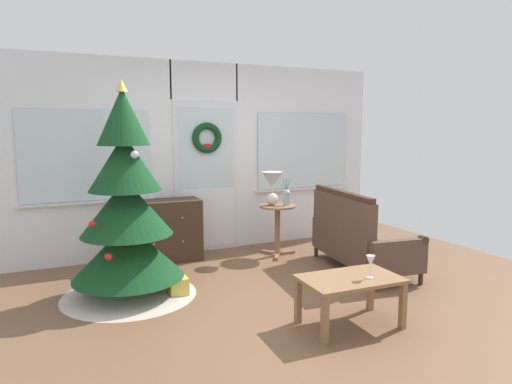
{
  "coord_description": "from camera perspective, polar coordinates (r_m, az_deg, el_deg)",
  "views": [
    {
      "loc": [
        -1.99,
        -3.82,
        1.68
      ],
      "look_at": [
        0.05,
        0.55,
        1.0
      ],
      "focal_mm": 31.92,
      "sensor_mm": 36.0,
      "label": 1
    }
  ],
  "objects": [
    {
      "name": "flower_vase",
      "position": [
        5.94,
        3.85,
        -0.58
      ],
      "size": [
        0.11,
        0.1,
        0.35
      ],
      "color": "#99ADBC",
      "rests_on": "side_table"
    },
    {
      "name": "ground_plane",
      "position": [
        4.62,
        2.38,
        -13.29
      ],
      "size": [
        6.76,
        6.76,
        0.0
      ],
      "primitive_type": "plane",
      "color": "brown"
    },
    {
      "name": "dresser_cabinet",
      "position": [
        5.91,
        -11.38,
        -4.75
      ],
      "size": [
        0.92,
        0.47,
        0.78
      ],
      "color": "#3D281C",
      "rests_on": "ground"
    },
    {
      "name": "christmas_tree",
      "position": [
        4.69,
        -15.89,
        -3.26
      ],
      "size": [
        1.34,
        1.34,
        2.14
      ],
      "color": "#4C331E",
      "rests_on": "ground"
    },
    {
      "name": "wine_glass",
      "position": [
        3.97,
        14.16,
        -8.46
      ],
      "size": [
        0.08,
        0.08,
        0.2
      ],
      "color": "silver",
      "rests_on": "coffee_table"
    },
    {
      "name": "settee_sofa",
      "position": [
        5.54,
        12.42,
        -5.77
      ],
      "size": [
        0.88,
        1.55,
        0.96
      ],
      "color": "#3D281C",
      "rests_on": "ground"
    },
    {
      "name": "back_wall_with_door",
      "position": [
        6.24,
        -6.38,
        4.32
      ],
      "size": [
        5.2,
        0.19,
        2.55
      ],
      "color": "white",
      "rests_on": "ground"
    },
    {
      "name": "table_lamp",
      "position": [
        5.93,
        2.04,
        1.05
      ],
      "size": [
        0.28,
        0.28,
        0.44
      ],
      "color": "silver",
      "rests_on": "side_table"
    },
    {
      "name": "side_table",
      "position": [
        6.0,
        2.7,
        -3.51
      ],
      "size": [
        0.5,
        0.48,
        0.68
      ],
      "color": "#8E6642",
      "rests_on": "ground"
    },
    {
      "name": "coffee_table",
      "position": [
        4.01,
        11.73,
        -11.3
      ],
      "size": [
        0.86,
        0.55,
        0.43
      ],
      "color": "#8E6642",
      "rests_on": "ground"
    },
    {
      "name": "gift_box",
      "position": [
        4.75,
        -9.73,
        -11.62
      ],
      "size": [
        0.19,
        0.17,
        0.19
      ],
      "primitive_type": "cube",
      "color": "#D8C64C",
      "rests_on": "ground"
    }
  ]
}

